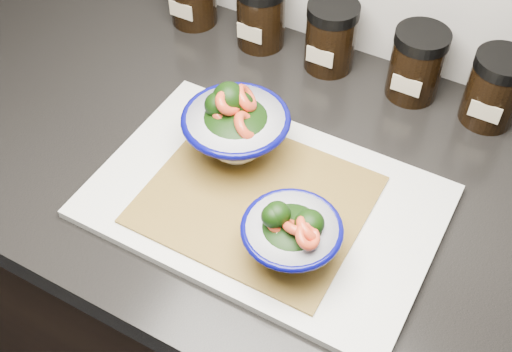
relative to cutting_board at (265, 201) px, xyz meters
The scene contains 10 objects.
cabinet 0.50m from the cutting_board, 152.88° to the left, with size 3.43×0.58×0.86m, color black.
countertop 0.15m from the cutting_board, 152.88° to the left, with size 3.50×0.60×0.04m, color black.
cutting_board is the anchor object (origin of this frame).
bamboo_mat 0.01m from the cutting_board, 136.06° to the right, with size 0.28×0.24×0.00m, color olive.
bowl_left 0.11m from the cutting_board, 144.32° to the left, with size 0.15×0.15×0.11m.
bowl_right 0.11m from the cutting_board, 42.55° to the right, with size 0.12×0.12×0.09m.
spice_jar_b 0.36m from the cutting_board, 119.62° to the left, with size 0.08×0.08×0.11m.
spice_jar_c 0.32m from the cutting_board, 99.18° to the left, with size 0.08×0.08×0.11m.
spice_jar_d 0.33m from the cutting_board, 73.46° to the left, with size 0.08×0.08×0.11m.
spice_jar_e 0.38m from the cutting_board, 55.78° to the left, with size 0.08×0.08×0.11m.
Camera 1 is at (0.39, 0.90, 1.56)m, focal length 45.00 mm.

